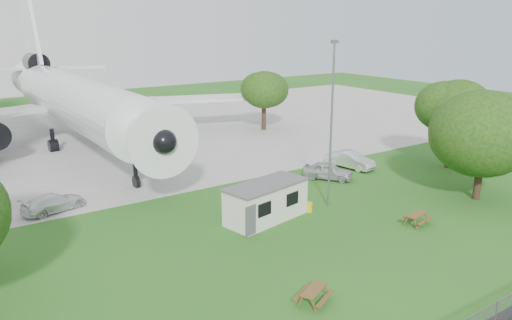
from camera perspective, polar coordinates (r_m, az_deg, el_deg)
ground at (r=28.65m, az=4.32°, el=-12.22°), size 160.00×160.00×0.00m
concrete_apron at (r=61.32m, az=-18.36°, el=2.21°), size 120.00×46.00×0.03m
airliner at (r=57.84m, az=-20.10°, el=6.61°), size 46.36×47.73×17.69m
site_cabin at (r=34.62m, az=1.18°, el=-4.76°), size 6.96×3.87×2.62m
picnic_west at (r=25.63m, az=6.57°, el=-15.90°), size 2.27×2.12×0.76m
picnic_east at (r=35.93m, az=17.80°, el=-7.01°), size 2.05×1.81×0.76m
lamp_mast at (r=36.17m, az=8.58°, el=3.69°), size 0.16×0.16×12.00m
tree_east_front at (r=41.17m, az=24.61°, el=2.85°), size 7.71×7.71×9.14m
tree_east_back at (r=49.43m, az=21.62°, el=5.42°), size 7.03×7.03×9.09m
tree_far_apron at (r=62.74m, az=0.91°, el=8.28°), size 6.31×6.31×8.55m
car_ne_hatch at (r=43.99m, az=8.22°, el=-1.25°), size 3.91×4.48×1.46m
car_ne_sedan at (r=47.66m, az=10.77°, el=-0.00°), size 2.51×4.90×1.54m
car_apron_van at (r=39.09m, az=-22.15°, el=-4.56°), size 4.84×2.95×1.31m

